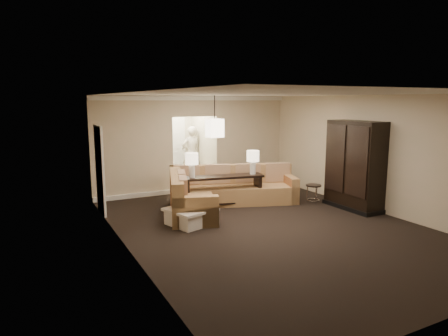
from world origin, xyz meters
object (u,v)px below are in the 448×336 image
console_table (223,188)px  drink_table (313,190)px  coffee_table (190,216)px  sectional_sofa (221,192)px  person (192,151)px  armoire (354,167)px

console_table → drink_table: console_table is taller
coffee_table → console_table: 1.67m
coffee_table → console_table: size_ratio=0.54×
sectional_sofa → person: (0.64, 3.39, 0.62)m
sectional_sofa → console_table: size_ratio=1.86×
coffee_table → console_table: console_table is taller
sectional_sofa → armoire: bearing=-10.9°
coffee_table → sectional_sofa: bearing=38.7°
armoire → person: bearing=114.0°
sectional_sofa → coffee_table: (-1.23, -0.99, -0.21)m
armoire → coffee_table: bearing=171.1°
sectional_sofa → coffee_table: 1.59m
sectional_sofa → armoire: (2.88, -1.64, 0.65)m
armoire → drink_table: armoire is taller
sectional_sofa → drink_table: sectional_sofa is taller
sectional_sofa → drink_table: bearing=0.0°
sectional_sofa → person: size_ratio=1.93×
sectional_sofa → drink_table: 2.46m
coffee_table → drink_table: drink_table is taller
drink_table → person: person is taller
person → sectional_sofa: bearing=81.4°
console_table → person: size_ratio=1.04×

